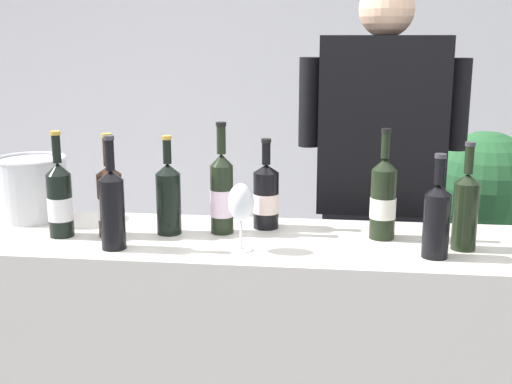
{
  "coord_description": "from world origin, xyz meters",
  "views": [
    {
      "loc": [
        0.29,
        -1.96,
        1.58
      ],
      "look_at": [
        0.05,
        0.0,
        1.12
      ],
      "focal_mm": 46.38,
      "sensor_mm": 36.0,
      "label": 1
    }
  ],
  "objects_px": {
    "wine_bottle_9": "(266,196)",
    "wine_glass": "(241,205)",
    "wine_bottle_2": "(222,194)",
    "potted_shrub": "(487,202)",
    "ice_bucket": "(32,187)",
    "wine_bottle_0": "(383,199)",
    "wine_bottle_8": "(60,200)",
    "wine_bottle_7": "(110,200)",
    "wine_bottle_6": "(437,218)",
    "wine_bottle_3": "(112,207)",
    "person_server": "(377,229)",
    "wine_bottle_4": "(466,209)",
    "wine_bottle_10": "(168,197)"
  },
  "relations": [
    {
      "from": "wine_bottle_7",
      "to": "potted_shrub",
      "type": "height_order",
      "value": "wine_bottle_7"
    },
    {
      "from": "wine_bottle_6",
      "to": "potted_shrub",
      "type": "bearing_deg",
      "value": 70.99
    },
    {
      "from": "wine_bottle_2",
      "to": "ice_bucket",
      "type": "bearing_deg",
      "value": 172.15
    },
    {
      "from": "wine_bottle_7",
      "to": "potted_shrub",
      "type": "xyz_separation_m",
      "value": [
        1.39,
        1.08,
        -0.23
      ]
    },
    {
      "from": "wine_bottle_2",
      "to": "potted_shrub",
      "type": "xyz_separation_m",
      "value": [
        1.05,
        1.01,
        -0.25
      ]
    },
    {
      "from": "potted_shrub",
      "to": "wine_bottle_2",
      "type": "bearing_deg",
      "value": -136.19
    },
    {
      "from": "wine_bottle_6",
      "to": "wine_bottle_9",
      "type": "distance_m",
      "value": 0.57
    },
    {
      "from": "wine_bottle_6",
      "to": "ice_bucket",
      "type": "bearing_deg",
      "value": 168.84
    },
    {
      "from": "wine_glass",
      "to": "potted_shrub",
      "type": "height_order",
      "value": "potted_shrub"
    },
    {
      "from": "wine_bottle_3",
      "to": "wine_bottle_6",
      "type": "bearing_deg",
      "value": 2.07
    },
    {
      "from": "wine_bottle_8",
      "to": "person_server",
      "type": "bearing_deg",
      "value": 28.37
    },
    {
      "from": "ice_bucket",
      "to": "potted_shrub",
      "type": "height_order",
      "value": "potted_shrub"
    },
    {
      "from": "ice_bucket",
      "to": "wine_bottle_3",
      "type": "bearing_deg",
      "value": -37.26
    },
    {
      "from": "wine_bottle_6",
      "to": "potted_shrub",
      "type": "xyz_separation_m",
      "value": [
        0.4,
        1.17,
        -0.23
      ]
    },
    {
      "from": "wine_bottle_6",
      "to": "wine_glass",
      "type": "distance_m",
      "value": 0.56
    },
    {
      "from": "wine_bottle_9",
      "to": "wine_glass",
      "type": "bearing_deg",
      "value": -100.91
    },
    {
      "from": "wine_bottle_2",
      "to": "wine_bottle_8",
      "type": "bearing_deg",
      "value": -168.82
    },
    {
      "from": "wine_bottle_3",
      "to": "wine_bottle_10",
      "type": "bearing_deg",
      "value": 54.04
    },
    {
      "from": "potted_shrub",
      "to": "wine_bottle_0",
      "type": "bearing_deg",
      "value": -118.38
    },
    {
      "from": "wine_bottle_6",
      "to": "potted_shrub",
      "type": "distance_m",
      "value": 1.26
    },
    {
      "from": "wine_bottle_4",
      "to": "wine_bottle_8",
      "type": "bearing_deg",
      "value": -179.25
    },
    {
      "from": "wine_bottle_4",
      "to": "person_server",
      "type": "distance_m",
      "value": 0.62
    },
    {
      "from": "wine_bottle_3",
      "to": "ice_bucket",
      "type": "height_order",
      "value": "wine_bottle_3"
    },
    {
      "from": "wine_bottle_3",
      "to": "wine_bottle_6",
      "type": "height_order",
      "value": "wine_bottle_3"
    },
    {
      "from": "wine_bottle_0",
      "to": "wine_bottle_3",
      "type": "distance_m",
      "value": 0.82
    },
    {
      "from": "wine_bottle_4",
      "to": "wine_bottle_6",
      "type": "bearing_deg",
      "value": -137.88
    },
    {
      "from": "wine_bottle_4",
      "to": "wine_bottle_9",
      "type": "bearing_deg",
      "value": 165.47
    },
    {
      "from": "wine_bottle_6",
      "to": "wine_bottle_9",
      "type": "height_order",
      "value": "wine_bottle_6"
    },
    {
      "from": "person_server",
      "to": "potted_shrub",
      "type": "xyz_separation_m",
      "value": [
        0.53,
        0.55,
        -0.02
      ]
    },
    {
      "from": "wine_glass",
      "to": "ice_bucket",
      "type": "xyz_separation_m",
      "value": [
        -0.77,
        0.26,
        -0.03
      ]
    },
    {
      "from": "wine_glass",
      "to": "ice_bucket",
      "type": "distance_m",
      "value": 0.81
    },
    {
      "from": "wine_bottle_6",
      "to": "wine_bottle_8",
      "type": "relative_size",
      "value": 0.9
    },
    {
      "from": "wine_bottle_4",
      "to": "wine_bottle_9",
      "type": "distance_m",
      "value": 0.63
    },
    {
      "from": "wine_bottle_7",
      "to": "wine_bottle_2",
      "type": "bearing_deg",
      "value": 12.33
    },
    {
      "from": "wine_bottle_3",
      "to": "wine_bottle_9",
      "type": "relative_size",
      "value": 1.14
    },
    {
      "from": "wine_bottle_7",
      "to": "wine_glass",
      "type": "xyz_separation_m",
      "value": [
        0.43,
        -0.1,
        0.02
      ]
    },
    {
      "from": "wine_bottle_9",
      "to": "ice_bucket",
      "type": "height_order",
      "value": "wine_bottle_9"
    },
    {
      "from": "wine_bottle_0",
      "to": "wine_bottle_10",
      "type": "relative_size",
      "value": 1.09
    },
    {
      "from": "wine_bottle_8",
      "to": "wine_bottle_9",
      "type": "height_order",
      "value": "wine_bottle_8"
    },
    {
      "from": "wine_bottle_0",
      "to": "wine_bottle_8",
      "type": "bearing_deg",
      "value": -174.33
    },
    {
      "from": "wine_bottle_7",
      "to": "ice_bucket",
      "type": "height_order",
      "value": "wine_bottle_7"
    },
    {
      "from": "wine_glass",
      "to": "ice_bucket",
      "type": "bearing_deg",
      "value": 160.93
    },
    {
      "from": "wine_bottle_8",
      "to": "potted_shrub",
      "type": "bearing_deg",
      "value": 35.54
    },
    {
      "from": "wine_bottle_4",
      "to": "ice_bucket",
      "type": "distance_m",
      "value": 1.43
    },
    {
      "from": "wine_bottle_2",
      "to": "potted_shrub",
      "type": "relative_size",
      "value": 0.3
    },
    {
      "from": "wine_bottle_6",
      "to": "person_server",
      "type": "relative_size",
      "value": 0.17
    },
    {
      "from": "ice_bucket",
      "to": "wine_bottle_9",
      "type": "bearing_deg",
      "value": -1.34
    },
    {
      "from": "wine_bottle_7",
      "to": "wine_bottle_10",
      "type": "height_order",
      "value": "wine_bottle_7"
    },
    {
      "from": "wine_bottle_2",
      "to": "wine_bottle_3",
      "type": "relative_size",
      "value": 1.05
    },
    {
      "from": "wine_bottle_2",
      "to": "wine_bottle_6",
      "type": "relative_size",
      "value": 1.19
    }
  ]
}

